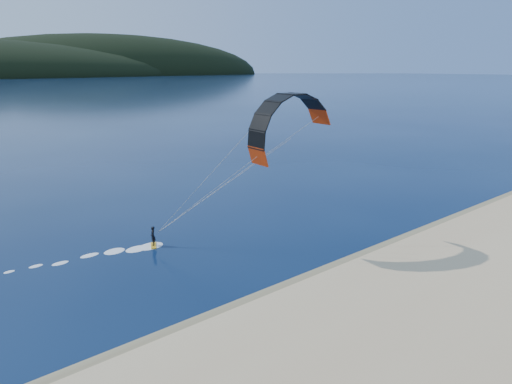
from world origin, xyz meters
TOP-DOWN VIEW (x-y plane):
  - ground at (0.00, 0.00)m, footprint 1800.00×1800.00m
  - wet_sand at (0.00, 4.50)m, footprint 220.00×2.50m
  - kitesurfer_near at (6.38, 9.95)m, footprint 22.45×9.68m

SIDE VIEW (x-z plane):
  - ground at x=0.00m, z-range 0.00..0.00m
  - wet_sand at x=0.00m, z-range 0.00..0.10m
  - kitesurfer_near at x=6.38m, z-range 1.73..14.66m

